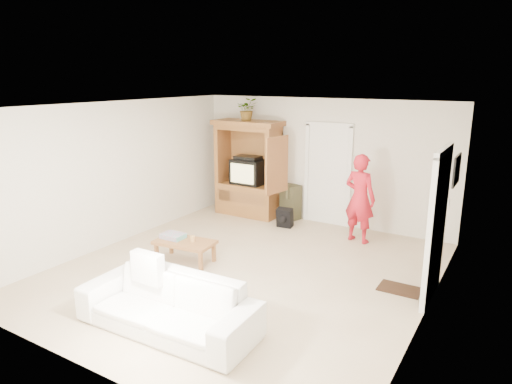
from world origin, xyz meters
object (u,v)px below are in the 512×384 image
armoire (249,175)px  man (360,198)px  sofa (168,304)px  coffee_table (185,243)px

armoire → man: 2.70m
man → sofa: (-0.96, -4.20, -0.50)m
armoire → man: size_ratio=1.26×
armoire → coffee_table: bearing=-79.7°
armoire → man: armoire is taller
coffee_table → armoire: bearing=94.4°
man → coffee_table: bearing=60.6°
coffee_table → man: bearing=42.9°
armoire → coffee_table: armoire is taller
man → coffee_table: size_ratio=1.60×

